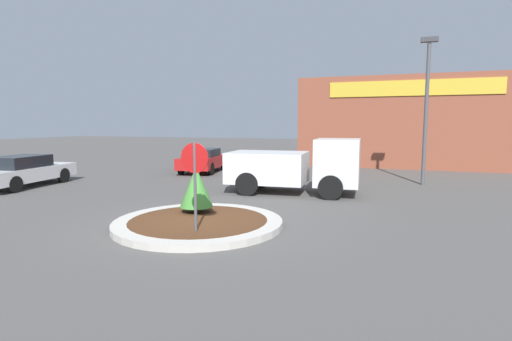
{
  "coord_description": "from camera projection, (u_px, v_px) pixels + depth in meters",
  "views": [
    {
      "loc": [
        4.95,
        -9.27,
        2.73
      ],
      "look_at": [
        0.78,
        2.38,
        1.26
      ],
      "focal_mm": 28.0,
      "sensor_mm": 36.0,
      "label": 1
    }
  ],
  "objects": [
    {
      "name": "parked_sedan_white",
      "position": [
        24.0,
        171.0,
        17.17
      ],
      "size": [
        2.34,
        4.82,
        1.36
      ],
      "rotation": [
        0.0,
        0.0,
        1.71
      ],
      "color": "silver",
      "rests_on": "ground_plane"
    },
    {
      "name": "stop_sign",
      "position": [
        195.0,
        172.0,
        9.36
      ],
      "size": [
        0.71,
        0.07,
        2.3
      ],
      "color": "#4C4C51",
      "rests_on": "ground_plane"
    },
    {
      "name": "utility_truck",
      "position": [
        296.0,
        166.0,
        15.52
      ],
      "size": [
        5.17,
        2.48,
        2.14
      ],
      "rotation": [
        0.0,
        0.0,
        0.07
      ],
      "color": "silver",
      "rests_on": "ground_plane"
    },
    {
      "name": "storefront_building",
      "position": [
        410.0,
        122.0,
        26.08
      ],
      "size": [
        13.54,
        6.07,
        5.58
      ],
      "color": "brown",
      "rests_on": "ground_plane"
    },
    {
      "name": "parked_sedan_red",
      "position": [
        203.0,
        160.0,
        22.45
      ],
      "size": [
        2.47,
        4.46,
        1.32
      ],
      "rotation": [
        0.0,
        0.0,
        1.74
      ],
      "color": "#B21919",
      "rests_on": "ground_plane"
    },
    {
      "name": "ground_plane",
      "position": [
        199.0,
        226.0,
        10.65
      ],
      "size": [
        120.0,
        120.0,
        0.0
      ],
      "primitive_type": "plane",
      "color": "#514F4C"
    },
    {
      "name": "traffic_island",
      "position": [
        199.0,
        223.0,
        10.64
      ],
      "size": [
        4.48,
        4.48,
        0.17
      ],
      "color": "#BCB7AD",
      "rests_on": "ground_plane"
    },
    {
      "name": "light_pole",
      "position": [
        427.0,
        100.0,
        17.41
      ],
      "size": [
        0.7,
        0.3,
        6.4
      ],
      "color": "#4C4C51",
      "rests_on": "ground_plane"
    },
    {
      "name": "island_shrub",
      "position": [
        196.0,
        187.0,
        11.46
      ],
      "size": [
        0.95,
        0.95,
        1.33
      ],
      "color": "brown",
      "rests_on": "traffic_island"
    }
  ]
}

